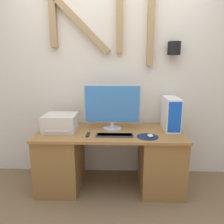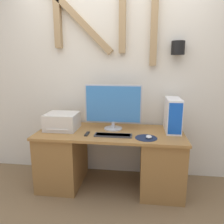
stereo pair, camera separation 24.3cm
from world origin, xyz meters
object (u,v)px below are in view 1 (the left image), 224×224
at_px(keyboard, 115,135).
at_px(mouse, 150,136).
at_px(monitor, 112,106).
at_px(printer, 60,123).
at_px(computer_tower, 171,114).
at_px(remote_control, 88,135).

xyz_separation_m(keyboard, mouse, (0.39, -0.03, 0.01)).
height_order(monitor, printer, monitor).
distance_m(keyboard, computer_tower, 0.75).
bearing_deg(printer, mouse, -11.62).
distance_m(mouse, printer, 1.06).
bearing_deg(keyboard, monitor, 97.16).
bearing_deg(computer_tower, keyboard, -157.65).
relative_size(printer, remote_control, 2.76).
height_order(keyboard, mouse, mouse).
bearing_deg(remote_control, mouse, -3.81).
relative_size(keyboard, printer, 1.11).
distance_m(monitor, computer_tower, 0.71).
height_order(keyboard, printer, printer).
bearing_deg(remote_control, printer, 154.32).
distance_m(mouse, computer_tower, 0.45).
bearing_deg(keyboard, computer_tower, 22.35).
relative_size(keyboard, remote_control, 3.05).
bearing_deg(printer, remote_control, -25.68).
xyz_separation_m(monitor, computer_tower, (0.71, 0.01, -0.10)).
height_order(monitor, mouse, monitor).
height_order(mouse, computer_tower, computer_tower).
distance_m(keyboard, mouse, 0.39).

